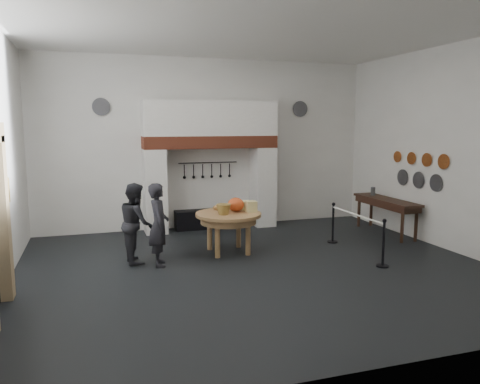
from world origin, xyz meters
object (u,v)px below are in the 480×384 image
object	(u,v)px
visitor_far	(136,223)
side_table	(386,200)
iron_range	(210,219)
barrier_post_far	(333,224)
visitor_near	(159,225)
work_table	(228,214)
barrier_post_near	(383,244)

from	to	relation	value
visitor_far	side_table	size ratio (longest dim) A/B	0.73
iron_range	barrier_post_far	size ratio (longest dim) A/B	2.11
visitor_near	iron_range	bearing A→B (deg)	-26.89
iron_range	side_table	world-z (taller)	side_table
work_table	side_table	distance (m)	4.35
visitor_near	barrier_post_near	distance (m)	4.41
work_table	iron_range	bearing A→B (deg)	84.96
visitor_near	visitor_far	bearing A→B (deg)	49.07
iron_range	work_table	bearing A→B (deg)	-95.04
visitor_far	side_table	world-z (taller)	visitor_far
barrier_post_near	visitor_far	bearing A→B (deg)	158.18
barrier_post_near	barrier_post_far	distance (m)	2.00
iron_range	visitor_far	distance (m)	3.43
visitor_far	work_table	bearing A→B (deg)	-91.19
work_table	visitor_near	distance (m)	1.65
iron_range	side_table	xyz separation A→B (m)	(4.10, -1.99, 0.62)
work_table	barrier_post_near	bearing A→B (deg)	-36.72
iron_range	work_table	size ratio (longest dim) A/B	1.34
side_table	iron_range	bearing A→B (deg)	154.05
barrier_post_near	barrier_post_far	size ratio (longest dim) A/B	1.00
barrier_post_near	side_table	bearing A→B (deg)	54.35
work_table	barrier_post_far	xyz separation A→B (m)	(2.59, 0.07, -0.39)
iron_range	barrier_post_near	distance (m)	5.01
iron_range	barrier_post_near	bearing A→B (deg)	-61.75
iron_range	visitor_near	bearing A→B (deg)	-120.96
side_table	barrier_post_near	world-z (taller)	same
visitor_near	side_table	bearing A→B (deg)	-76.40
visitor_near	barrier_post_near	xyz separation A→B (m)	(4.16, -1.43, -0.37)
iron_range	barrier_post_far	bearing A→B (deg)	-45.47
visitor_near	side_table	xyz separation A→B (m)	(5.89, 0.99, 0.05)
visitor_near	visitor_far	size ratio (longest dim) A/B	1.02
barrier_post_near	visitor_near	bearing A→B (deg)	161.09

